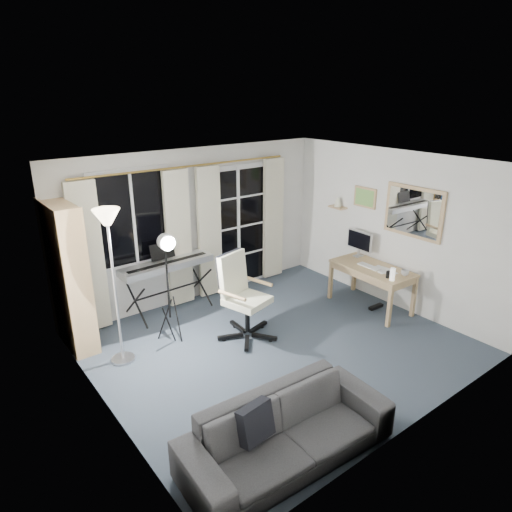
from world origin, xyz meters
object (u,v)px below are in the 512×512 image
(bookshelf, at_px, (66,281))
(monitor, at_px, (359,241))
(desk, at_px, (372,272))
(torchiere_lamp, at_px, (109,241))
(studio_light, at_px, (167,255))
(mug, at_px, (405,272))
(office_chair, at_px, (239,289))
(keyboard_piano, at_px, (167,266))
(sofa, at_px, (288,422))

(bookshelf, height_order, monitor, bookshelf)
(desk, distance_m, monitor, 0.60)
(torchiere_lamp, height_order, studio_light, torchiere_lamp)
(monitor, bearing_deg, desk, -111.92)
(bookshelf, xyz_separation_m, mug, (4.10, -2.17, -0.20))
(studio_light, xyz_separation_m, monitor, (3.14, -0.47, -0.33))
(bookshelf, relative_size, mug, 17.66)
(torchiere_lamp, relative_size, office_chair, 1.67)
(keyboard_piano, bearing_deg, studio_light, -117.70)
(studio_light, xyz_separation_m, office_chair, (0.84, -0.38, -0.56))
(monitor, bearing_deg, bookshelf, 165.57)
(bookshelf, relative_size, studio_light, 1.24)
(monitor, distance_m, mug, 0.98)
(monitor, height_order, sofa, monitor)
(bookshelf, xyz_separation_m, torchiere_lamp, (0.35, -0.75, 0.66))
(torchiere_lamp, relative_size, desk, 1.55)
(bookshelf, xyz_separation_m, desk, (4.00, -1.67, -0.33))
(keyboard_piano, xyz_separation_m, mug, (2.69, -2.18, -0.05))
(office_chair, distance_m, monitor, 2.31)
(studio_light, relative_size, monitor, 3.23)
(keyboard_piano, xyz_separation_m, desk, (2.59, -1.68, -0.19))
(keyboard_piano, xyz_separation_m, office_chair, (0.48, -1.14, -0.09))
(bookshelf, distance_m, desk, 4.35)
(office_chair, bearing_deg, desk, -29.83)
(desk, relative_size, mug, 11.55)
(studio_light, bearing_deg, office_chair, -19.03)
(bookshelf, xyz_separation_m, monitor, (4.20, -1.22, 0.00))
(sofa, bearing_deg, keyboard_piano, 84.40)
(torchiere_lamp, distance_m, sofa, 2.80)
(monitor, distance_m, sofa, 3.88)
(monitor, height_order, mug, monitor)
(mug, bearing_deg, monitor, 84.18)
(desk, bearing_deg, mug, -76.99)
(bookshelf, xyz_separation_m, keyboard_piano, (1.42, 0.02, -0.14))
(keyboard_piano, distance_m, studio_light, 0.96)
(bookshelf, xyz_separation_m, sofa, (0.93, -3.23, -0.53))
(monitor, bearing_deg, torchiere_lamp, 174.87)
(desk, distance_m, sofa, 3.45)
(bookshelf, distance_m, monitor, 4.37)
(mug, bearing_deg, keyboard_piano, 140.92)
(torchiere_lamp, distance_m, mug, 4.10)
(keyboard_piano, distance_m, desk, 3.09)
(torchiere_lamp, xyz_separation_m, monitor, (3.85, -0.46, -0.65))
(office_chair, xyz_separation_m, monitor, (2.30, -0.09, 0.23))
(office_chair, relative_size, mug, 10.71)
(keyboard_piano, relative_size, office_chair, 1.22)
(office_chair, distance_m, desk, 2.17)
(bookshelf, bearing_deg, desk, -23.60)
(keyboard_piano, distance_m, sofa, 3.30)
(studio_light, relative_size, sofa, 0.76)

